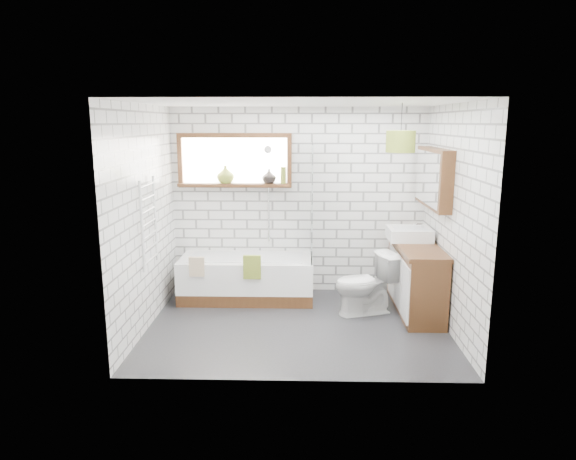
{
  "coord_description": "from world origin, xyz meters",
  "views": [
    {
      "loc": [
        0.05,
        -5.58,
        2.3
      ],
      "look_at": [
        -0.11,
        0.25,
        1.07
      ],
      "focal_mm": 32.0,
      "sensor_mm": 36.0,
      "label": 1
    }
  ],
  "objects_px": {
    "bathtub": "(247,278)",
    "vanity": "(416,277)",
    "pendant": "(401,142)",
    "toilet": "(365,284)",
    "basin": "(409,234)"
  },
  "relations": [
    {
      "from": "vanity",
      "to": "pendant",
      "type": "height_order",
      "value": "pendant"
    },
    {
      "from": "toilet",
      "to": "pendant",
      "type": "relative_size",
      "value": 2.44
    },
    {
      "from": "vanity",
      "to": "basin",
      "type": "bearing_deg",
      "value": 105.89
    },
    {
      "from": "vanity",
      "to": "toilet",
      "type": "relative_size",
      "value": 1.97
    },
    {
      "from": "basin",
      "to": "toilet",
      "type": "bearing_deg",
      "value": -148.81
    },
    {
      "from": "toilet",
      "to": "pendant",
      "type": "xyz_separation_m",
      "value": [
        0.27,
        -0.45,
        1.72
      ]
    },
    {
      "from": "bathtub",
      "to": "toilet",
      "type": "xyz_separation_m",
      "value": [
        1.5,
        -0.51,
        0.1
      ]
    },
    {
      "from": "bathtub",
      "to": "toilet",
      "type": "distance_m",
      "value": 1.58
    },
    {
      "from": "toilet",
      "to": "pendant",
      "type": "bearing_deg",
      "value": 13.45
    },
    {
      "from": "pendant",
      "to": "toilet",
      "type": "bearing_deg",
      "value": 121.14
    },
    {
      "from": "bathtub",
      "to": "vanity",
      "type": "relative_size",
      "value": 1.17
    },
    {
      "from": "bathtub",
      "to": "vanity",
      "type": "distance_m",
      "value": 2.17
    },
    {
      "from": "bathtub",
      "to": "vanity",
      "type": "height_order",
      "value": "vanity"
    },
    {
      "from": "vanity",
      "to": "basin",
      "type": "height_order",
      "value": "basin"
    },
    {
      "from": "bathtub",
      "to": "basin",
      "type": "distance_m",
      "value": 2.18
    }
  ]
}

